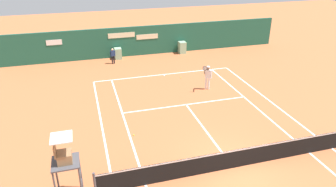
{
  "coord_description": "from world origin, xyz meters",
  "views": [
    {
      "loc": [
        -5.89,
        -9.9,
        8.88
      ],
      "look_at": [
        -1.11,
        6.65,
        0.8
      ],
      "focal_mm": 33.33,
      "sensor_mm": 36.0,
      "label": 1
    }
  ],
  "objects_px": {
    "player_on_baseline": "(208,76)",
    "umpire_chair": "(65,159)",
    "tennis_ball_by_sideline": "(134,135)",
    "tennis_ball_mid_court": "(181,78)",
    "ball_kid_right_post": "(113,55)"
  },
  "relations": [
    {
      "from": "player_on_baseline",
      "to": "tennis_ball_by_sideline",
      "type": "distance_m",
      "value": 7.47
    },
    {
      "from": "ball_kid_right_post",
      "to": "player_on_baseline",
      "type": "bearing_deg",
      "value": 125.32
    },
    {
      "from": "umpire_chair",
      "to": "ball_kid_right_post",
      "type": "bearing_deg",
      "value": 166.86
    },
    {
      "from": "player_on_baseline",
      "to": "tennis_ball_by_sideline",
      "type": "bearing_deg",
      "value": 59.07
    },
    {
      "from": "umpire_chair",
      "to": "player_on_baseline",
      "type": "relative_size",
      "value": 1.49
    },
    {
      "from": "ball_kid_right_post",
      "to": "umpire_chair",
      "type": "bearing_deg",
      "value": 73.94
    },
    {
      "from": "tennis_ball_by_sideline",
      "to": "tennis_ball_mid_court",
      "type": "xyz_separation_m",
      "value": [
        4.83,
        6.82,
        0.0
      ]
    },
    {
      "from": "umpire_chair",
      "to": "ball_kid_right_post",
      "type": "relative_size",
      "value": 2.11
    },
    {
      "from": "ball_kid_right_post",
      "to": "tennis_ball_mid_court",
      "type": "xyz_separation_m",
      "value": [
        4.46,
        -4.66,
        -0.73
      ]
    },
    {
      "from": "player_on_baseline",
      "to": "tennis_ball_by_sideline",
      "type": "xyz_separation_m",
      "value": [
        -5.94,
        -4.41,
        -0.97
      ]
    },
    {
      "from": "player_on_baseline",
      "to": "umpire_chair",
      "type": "bearing_deg",
      "value": 64.15
    },
    {
      "from": "ball_kid_right_post",
      "to": "tennis_ball_by_sideline",
      "type": "xyz_separation_m",
      "value": [
        -0.37,
        -11.48,
        -0.73
      ]
    },
    {
      "from": "umpire_chair",
      "to": "tennis_ball_by_sideline",
      "type": "xyz_separation_m",
      "value": [
        3.17,
        3.7,
        -1.79
      ]
    },
    {
      "from": "player_on_baseline",
      "to": "tennis_ball_by_sideline",
      "type": "relative_size",
      "value": 27.67
    },
    {
      "from": "tennis_ball_by_sideline",
      "to": "tennis_ball_mid_court",
      "type": "height_order",
      "value": "same"
    }
  ]
}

